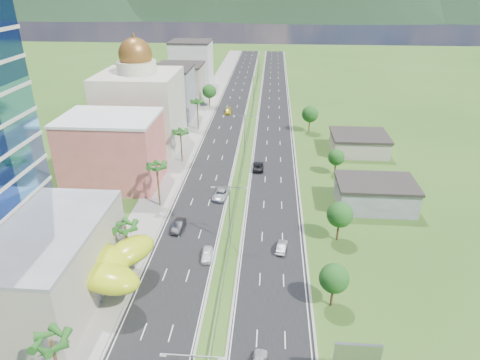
# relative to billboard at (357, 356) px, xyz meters

# --- Properties ---
(ground) EXTENTS (500.00, 500.00, 0.00)m
(ground) POSITION_rel_billboard_xyz_m (-17.00, 18.00, -4.42)
(ground) COLOR #2D5119
(ground) RESTS_ON ground
(road_left) EXTENTS (11.00, 260.00, 0.04)m
(road_left) POSITION_rel_billboard_xyz_m (-24.50, 108.00, -4.40)
(road_left) COLOR black
(road_left) RESTS_ON ground
(road_right) EXTENTS (11.00, 260.00, 0.04)m
(road_right) POSITION_rel_billboard_xyz_m (-9.50, 108.00, -4.40)
(road_right) COLOR black
(road_right) RESTS_ON ground
(sidewalk_left) EXTENTS (7.00, 260.00, 0.12)m
(sidewalk_left) POSITION_rel_billboard_xyz_m (-34.00, 108.00, -4.36)
(sidewalk_left) COLOR gray
(sidewalk_left) RESTS_ON ground
(median_guardrail) EXTENTS (0.10, 216.06, 0.76)m
(median_guardrail) POSITION_rel_billboard_xyz_m (-17.00, 89.99, -3.80)
(median_guardrail) COLOR gray
(median_guardrail) RESTS_ON ground
(streetlight_median_b) EXTENTS (6.04, 0.25, 11.00)m
(streetlight_median_b) POSITION_rel_billboard_xyz_m (-17.00, 28.00, 2.33)
(streetlight_median_b) COLOR gray
(streetlight_median_b) RESTS_ON ground
(streetlight_median_c) EXTENTS (6.04, 0.25, 11.00)m
(streetlight_median_c) POSITION_rel_billboard_xyz_m (-17.00, 68.00, 2.33)
(streetlight_median_c) COLOR gray
(streetlight_median_c) RESTS_ON ground
(streetlight_median_d) EXTENTS (6.04, 0.25, 11.00)m
(streetlight_median_d) POSITION_rel_billboard_xyz_m (-17.00, 113.00, 2.33)
(streetlight_median_d) COLOR gray
(streetlight_median_d) RESTS_ON ground
(streetlight_median_e) EXTENTS (6.04, 0.25, 11.00)m
(streetlight_median_e) POSITION_rel_billboard_xyz_m (-17.00, 158.00, 2.33)
(streetlight_median_e) COLOR gray
(streetlight_median_e) RESTS_ON ground
(lime_canopy) EXTENTS (18.00, 15.00, 7.40)m
(lime_canopy) POSITION_rel_billboard_xyz_m (-37.00, 14.00, 0.57)
(lime_canopy) COLOR #B0C713
(lime_canopy) RESTS_ON ground
(pink_shophouse) EXTENTS (20.00, 15.00, 15.00)m
(pink_shophouse) POSITION_rel_billboard_xyz_m (-45.00, 50.00, 3.08)
(pink_shophouse) COLOR #C25A4F
(pink_shophouse) RESTS_ON ground
(domed_building) EXTENTS (20.00, 20.00, 28.70)m
(domed_building) POSITION_rel_billboard_xyz_m (-45.00, 73.00, 6.93)
(domed_building) COLOR #BEB99E
(domed_building) RESTS_ON ground
(midrise_grey) EXTENTS (16.00, 15.00, 16.00)m
(midrise_grey) POSITION_rel_billboard_xyz_m (-44.00, 98.00, 3.58)
(midrise_grey) COLOR slate
(midrise_grey) RESTS_ON ground
(midrise_beige) EXTENTS (16.00, 15.00, 13.00)m
(midrise_beige) POSITION_rel_billboard_xyz_m (-44.00, 120.00, 2.08)
(midrise_beige) COLOR #A99D8B
(midrise_beige) RESTS_ON ground
(midrise_white) EXTENTS (16.00, 15.00, 18.00)m
(midrise_white) POSITION_rel_billboard_xyz_m (-44.00, 143.00, 4.58)
(midrise_white) COLOR silver
(midrise_white) RESTS_ON ground
(billboard) EXTENTS (5.20, 0.35, 6.20)m
(billboard) POSITION_rel_billboard_xyz_m (0.00, 0.00, 0.00)
(billboard) COLOR gray
(billboard) RESTS_ON ground
(shed_near) EXTENTS (15.00, 10.00, 5.00)m
(shed_near) POSITION_rel_billboard_xyz_m (11.00, 43.00, -1.92)
(shed_near) COLOR slate
(shed_near) RESTS_ON ground
(shed_far) EXTENTS (14.00, 12.00, 4.40)m
(shed_far) POSITION_rel_billboard_xyz_m (13.00, 73.00, -2.22)
(shed_far) COLOR #A99D8B
(shed_far) RESTS_ON ground
(palm_tree_a) EXTENTS (3.60, 3.60, 9.10)m
(palm_tree_a) POSITION_rel_billboard_xyz_m (-32.50, -4.00, 3.60)
(palm_tree_a) COLOR #47301C
(palm_tree_a) RESTS_ON ground
(palm_tree_b) EXTENTS (3.60, 3.60, 8.10)m
(palm_tree_b) POSITION_rel_billboard_xyz_m (-32.50, 20.00, 2.64)
(palm_tree_b) COLOR #47301C
(palm_tree_b) RESTS_ON ground
(palm_tree_c) EXTENTS (3.60, 3.60, 9.60)m
(palm_tree_c) POSITION_rel_billboard_xyz_m (-32.50, 40.00, 4.08)
(palm_tree_c) COLOR #47301C
(palm_tree_c) RESTS_ON ground
(palm_tree_d) EXTENTS (3.60, 3.60, 8.60)m
(palm_tree_d) POSITION_rel_billboard_xyz_m (-32.50, 63.00, 3.12)
(palm_tree_d) COLOR #47301C
(palm_tree_d) RESTS_ON ground
(palm_tree_e) EXTENTS (3.60, 3.60, 9.40)m
(palm_tree_e) POSITION_rel_billboard_xyz_m (-32.50, 88.00, 3.89)
(palm_tree_e) COLOR #47301C
(palm_tree_e) RESTS_ON ground
(leafy_tree_lfar) EXTENTS (4.90, 4.90, 8.05)m
(leafy_tree_lfar) POSITION_rel_billboard_xyz_m (-32.50, 113.00, 1.16)
(leafy_tree_lfar) COLOR #47301C
(leafy_tree_lfar) RESTS_ON ground
(leafy_tree_ra) EXTENTS (4.20, 4.20, 6.90)m
(leafy_tree_ra) POSITION_rel_billboard_xyz_m (-1.00, 13.00, 0.35)
(leafy_tree_ra) COLOR #47301C
(leafy_tree_ra) RESTS_ON ground
(leafy_tree_rb) EXTENTS (4.55, 4.55, 7.47)m
(leafy_tree_rb) POSITION_rel_billboard_xyz_m (2.00, 30.00, 0.76)
(leafy_tree_rb) COLOR #47301C
(leafy_tree_rb) RESTS_ON ground
(leafy_tree_rc) EXTENTS (3.85, 3.85, 6.33)m
(leafy_tree_rc) POSITION_rel_billboard_xyz_m (5.00, 58.00, -0.05)
(leafy_tree_rc) COLOR #47301C
(leafy_tree_rc) RESTS_ON ground
(leafy_tree_rd) EXTENTS (4.90, 4.90, 8.05)m
(leafy_tree_rd) POSITION_rel_billboard_xyz_m (1.00, 88.00, 1.16)
(leafy_tree_rd) COLOR #47301C
(leafy_tree_rd) RESTS_ON ground
(mountain_ridge) EXTENTS (860.00, 140.00, 90.00)m
(mountain_ridge) POSITION_rel_billboard_xyz_m (43.00, 468.00, -4.42)
(mountain_ridge) COLOR black
(mountain_ridge) RESTS_ON ground
(car_white_near_left) EXTENTS (1.96, 4.41, 1.47)m
(car_white_near_left) POSITION_rel_billboard_xyz_m (-20.31, 22.79, -3.64)
(car_white_near_left) COLOR white
(car_white_near_left) RESTS_ON road_left
(car_dark_left) EXTENTS (2.05, 5.08, 1.64)m
(car_dark_left) POSITION_rel_billboard_xyz_m (-26.83, 31.16, -3.56)
(car_dark_left) COLOR black
(car_dark_left) RESTS_ON road_left
(car_silver_mid_left) EXTENTS (3.62, 6.19, 1.62)m
(car_silver_mid_left) POSITION_rel_billboard_xyz_m (-20.48, 44.32, -3.57)
(car_silver_mid_left) COLOR #B5B9BE
(car_silver_mid_left) RESTS_ON road_left
(car_yellow_far_left) EXTENTS (2.44, 5.31, 1.50)m
(car_yellow_far_left) POSITION_rel_billboard_xyz_m (-25.03, 105.31, -3.63)
(car_yellow_far_left) COLOR gold
(car_yellow_far_left) RESTS_ON road_left
(car_silver_right) EXTENTS (2.10, 4.46, 1.41)m
(car_silver_right) POSITION_rel_billboard_xyz_m (-7.88, 26.03, -3.67)
(car_silver_right) COLOR #B2B3BA
(car_silver_right) RESTS_ON road_right
(car_dark_far_right) EXTENTS (2.67, 5.70, 1.58)m
(car_dark_far_right) POSITION_rel_billboard_xyz_m (-13.19, 59.51, -3.59)
(car_dark_far_right) COLOR black
(car_dark_far_right) RESTS_ON road_right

